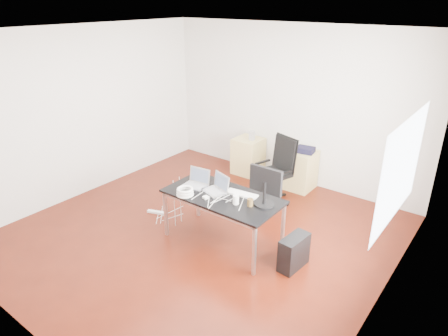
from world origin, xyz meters
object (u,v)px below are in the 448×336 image
Objects in this scene: filing_cabinet_left at (248,156)px; filing_cabinet_right at (300,170)px; pc_tower at (294,252)px; desk at (223,199)px; office_chair at (278,167)px.

filing_cabinet_left and filing_cabinet_right have the same top height.
pc_tower is at bearing -64.14° from filing_cabinet_right.
desk is 2.29× the size of filing_cabinet_left.
filing_cabinet_right is (1.11, 0.00, 0.00)m from filing_cabinet_left.
office_chair is at bearing -98.08° from filing_cabinet_right.
pc_tower is (1.06, 0.09, -0.46)m from desk.
filing_cabinet_left reaches higher than pc_tower.
office_chair is at bearing 132.62° from pc_tower.
filing_cabinet_left is at bearing 115.89° from desk.
filing_cabinet_left is at bearing 180.00° from filing_cabinet_right.
office_chair is at bearing -32.51° from filing_cabinet_left.
desk is 2.48m from filing_cabinet_left.
desk is at bearing -90.94° from filing_cabinet_right.
desk is at bearing -70.05° from office_chair.
filing_cabinet_right is at bearing 89.06° from desk.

